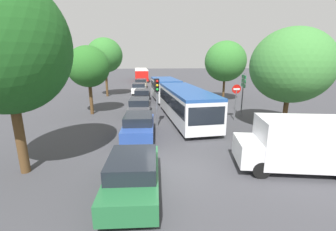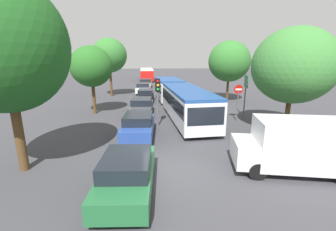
{
  "view_description": "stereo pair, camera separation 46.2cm",
  "coord_description": "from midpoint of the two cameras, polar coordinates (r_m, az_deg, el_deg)",
  "views": [
    {
      "loc": [
        -1.34,
        -8.73,
        4.76
      ],
      "look_at": [
        0.2,
        5.12,
        1.2
      ],
      "focal_mm": 24.0,
      "sensor_mm": 36.0,
      "label": 1
    },
    {
      "loc": [
        -0.88,
        -8.77,
        4.76
      ],
      "look_at": [
        0.2,
        5.12,
        1.2
      ],
      "focal_mm": 24.0,
      "sensor_mm": 36.0,
      "label": 2
    }
  ],
  "objects": [
    {
      "name": "tree_left_near",
      "position": [
        10.77,
        -35.2,
        13.58
      ],
      "size": [
        4.8,
        4.8,
        7.85
      ],
      "color": "#51381E",
      "rests_on": "ground"
    },
    {
      "name": "traffic_light",
      "position": [
        15.77,
        -1.79,
        6.08
      ],
      "size": [
        0.35,
        0.38,
        3.4
      ],
      "rotation": [
        0.0,
        0.0,
        -1.41
      ],
      "color": "#56595E",
      "rests_on": "ground"
    },
    {
      "name": "tree_right_mid",
      "position": [
        26.31,
        15.8,
        12.84
      ],
      "size": [
        4.53,
        4.53,
        6.63
      ],
      "color": "#51381E",
      "rests_on": "ground"
    },
    {
      "name": "queued_car_tan",
      "position": [
        37.45,
        -5.29,
        8.14
      ],
      "size": [
        2.06,
        4.38,
        1.49
      ],
      "rotation": [
        0.0,
        0.0,
        1.51
      ],
      "color": "tan",
      "rests_on": "ground"
    },
    {
      "name": "city_bus_rear",
      "position": [
        50.96,
        -5.18,
        10.57
      ],
      "size": [
        2.92,
        11.74,
        2.51
      ],
      "rotation": [
        0.0,
        0.0,
        1.6
      ],
      "color": "red",
      "rests_on": "ground"
    },
    {
      "name": "queued_car_white",
      "position": [
        31.5,
        -5.89,
        6.92
      ],
      "size": [
        1.99,
        4.23,
        1.44
      ],
      "rotation": [
        0.0,
        0.0,
        1.51
      ],
      "color": "white",
      "rests_on": "ground"
    },
    {
      "name": "queued_car_blue",
      "position": [
        13.96,
        -6.55,
        -2.49
      ],
      "size": [
        2.03,
        4.32,
        1.47
      ],
      "rotation": [
        0.0,
        0.0,
        1.51
      ],
      "color": "#284799",
      "rests_on": "ground"
    },
    {
      "name": "no_entry_sign",
      "position": [
        18.1,
        18.05,
        4.46
      ],
      "size": [
        0.7,
        0.08,
        2.82
      ],
      "rotation": [
        0.0,
        0.0,
        -1.57
      ],
      "color": "#56595E",
      "rests_on": "ground"
    },
    {
      "name": "tree_right_near",
      "position": [
        16.27,
        29.9,
        10.47
      ],
      "size": [
        5.04,
        5.04,
        6.66
      ],
      "color": "#51381E",
      "rests_on": "ground"
    },
    {
      "name": "direction_sign_post",
      "position": [
        19.36,
        19.8,
        7.0
      ],
      "size": [
        0.38,
        1.38,
        3.6
      ],
      "rotation": [
        0.0,
        0.0,
        2.91
      ],
      "color": "#56595E",
      "rests_on": "ground"
    },
    {
      "name": "articulated_bus",
      "position": [
        20.94,
        3.09,
        5.19
      ],
      "size": [
        3.81,
        16.92,
        2.49
      ],
      "rotation": [
        0.0,
        0.0,
        -1.49
      ],
      "color": "silver",
      "rests_on": "ground"
    },
    {
      "name": "tree_left_mid",
      "position": [
        20.41,
        -18.27,
        11.7
      ],
      "size": [
        3.51,
        3.51,
        5.8
      ],
      "color": "#51381E",
      "rests_on": "ground"
    },
    {
      "name": "queued_car_graphite",
      "position": [
        19.47,
        -6.0,
        2.32
      ],
      "size": [
        2.0,
        4.25,
        1.45
      ],
      "rotation": [
        0.0,
        0.0,
        1.51
      ],
      "color": "#47474C",
      "rests_on": "ground"
    },
    {
      "name": "white_van",
      "position": [
        11.1,
        31.65,
        -6.38
      ],
      "size": [
        5.29,
        2.9,
        2.31
      ],
      "rotation": [
        0.0,
        0.0,
        2.94
      ],
      "color": "silver",
      "rests_on": "ground"
    },
    {
      "name": "queued_car_black",
      "position": [
        25.53,
        -5.19,
        5.13
      ],
      "size": [
        1.91,
        4.06,
        1.38
      ],
      "rotation": [
        0.0,
        0.0,
        1.51
      ],
      "color": "black",
      "rests_on": "ground"
    },
    {
      "name": "queued_car_green",
      "position": [
        8.42,
        -8.72,
        -14.37
      ],
      "size": [
        2.03,
        4.32,
        1.47
      ],
      "rotation": [
        0.0,
        0.0,
        1.51
      ],
      "color": "#236638",
      "rests_on": "ground"
    },
    {
      "name": "tree_left_far",
      "position": [
        29.83,
        -14.32,
        14.38
      ],
      "size": [
        4.33,
        4.33,
        7.22
      ],
      "color": "#51381E",
      "rests_on": "ground"
    },
    {
      "name": "ground_plane",
      "position": [
        10.03,
        2.53,
        -14.04
      ],
      "size": [
        200.0,
        200.0,
        0.0
      ],
      "primitive_type": "plane",
      "color": "#3D3D42"
    }
  ]
}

